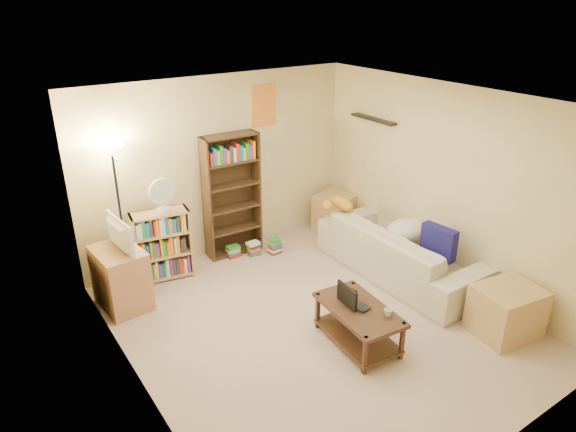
{
  "coord_description": "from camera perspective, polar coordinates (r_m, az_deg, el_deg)",
  "views": [
    {
      "loc": [
        -3.04,
        -3.84,
        3.48
      ],
      "look_at": [
        0.08,
        0.71,
        1.05
      ],
      "focal_mm": 32.0,
      "sensor_mm": 36.0,
      "label": 1
    }
  ],
  "objects": [
    {
      "name": "coffee_table",
      "position": [
        5.58,
        7.82,
        -11.37
      ],
      "size": [
        0.64,
        1.04,
        0.44
      ],
      "rotation": [
        0.0,
        0.0,
        -0.1
      ],
      "color": "#44251A",
      "rests_on": "ground"
    },
    {
      "name": "navy_pillow",
      "position": [
        6.55,
        16.38,
        -2.81
      ],
      "size": [
        0.18,
        0.46,
        0.41
      ],
      "primitive_type": "cube",
      "rotation": [
        0.0,
        0.0,
        1.67
      ],
      "color": "navy",
      "rests_on": "sofa"
    },
    {
      "name": "television",
      "position": [
        6.16,
        -18.72,
        -2.05
      ],
      "size": [
        0.68,
        0.2,
        0.38
      ],
      "primitive_type": "imported",
      "rotation": [
        0.0,
        0.0,
        1.66
      ],
      "color": "black",
      "rests_on": "tv_stand"
    },
    {
      "name": "mug",
      "position": [
        5.4,
        11.04,
        -10.49
      ],
      "size": [
        0.12,
        0.12,
        0.08
      ],
      "primitive_type": "imported",
      "rotation": [
        0.0,
        0.0,
        -0.2
      ],
      "color": "silver",
      "rests_on": "coffee_table"
    },
    {
      "name": "floor_lamp",
      "position": [
        6.42,
        -18.67,
        4.25
      ],
      "size": [
        0.31,
        0.31,
        1.85
      ],
      "color": "black",
      "rests_on": "ground"
    },
    {
      "name": "laptop",
      "position": [
        5.57,
        7.74,
        -9.39
      ],
      "size": [
        0.42,
        0.32,
        0.03
      ],
      "primitive_type": "imported",
      "rotation": [
        0.0,
        0.0,
        1.7
      ],
      "color": "black",
      "rests_on": "coffee_table"
    },
    {
      "name": "room",
      "position": [
        5.24,
        3.65,
        2.97
      ],
      "size": [
        4.5,
        4.54,
        2.52
      ],
      "color": "#C5A993",
      "rests_on": "ground"
    },
    {
      "name": "tv_stand",
      "position": [
        6.41,
        -18.07,
        -6.57
      ],
      "size": [
        0.55,
        0.73,
        0.74
      ],
      "primitive_type": "cube",
      "rotation": [
        0.0,
        0.0,
        0.08
      ],
      "color": "#B47A57",
      "rests_on": "ground"
    },
    {
      "name": "tv_remote",
      "position": [
        5.77,
        6.85,
        -8.11
      ],
      "size": [
        0.09,
        0.18,
        0.02
      ],
      "primitive_type": "cube",
      "rotation": [
        0.0,
        0.0,
        0.2
      ],
      "color": "black",
      "rests_on": "coffee_table"
    },
    {
      "name": "desk_fan",
      "position": [
        6.52,
        -13.81,
        2.29
      ],
      "size": [
        0.33,
        0.19,
        0.45
      ],
      "color": "silver",
      "rests_on": "short_bookshelf"
    },
    {
      "name": "tabby_cat",
      "position": [
        7.12,
        5.7,
        1.36
      ],
      "size": [
        0.54,
        0.19,
        0.19
      ],
      "color": "#C7892A",
      "rests_on": "sofa"
    },
    {
      "name": "laptop_screen",
      "position": [
        5.43,
        6.58,
        -8.78
      ],
      "size": [
        0.04,
        0.33,
        0.22
      ],
      "primitive_type": "cube",
      "rotation": [
        0.0,
        0.0,
        -0.1
      ],
      "color": "white",
      "rests_on": "laptop"
    },
    {
      "name": "sofa",
      "position": [
        6.9,
        12.29,
        -3.85
      ],
      "size": [
        2.36,
        0.95,
        0.69
      ],
      "primitive_type": "imported",
      "rotation": [
        0.0,
        0.0,
        1.57
      ],
      "color": "beige",
      "rests_on": "ground"
    },
    {
      "name": "tall_bookshelf",
      "position": [
        7.13,
        -6.23,
        2.58
      ],
      "size": [
        0.79,
        0.29,
        1.74
      ],
      "rotation": [
        0.0,
        0.0,
        -0.04
      ],
      "color": "#452E1A",
      "rests_on": "ground"
    },
    {
      "name": "cream_blanket",
      "position": [
        6.94,
        13.11,
        -1.5
      ],
      "size": [
        0.63,
        0.45,
        0.27
      ],
      "primitive_type": "ellipsoid",
      "color": "beige",
      "rests_on": "sofa"
    },
    {
      "name": "book_stacks",
      "position": [
        7.37,
        -3.55,
        -3.58
      ],
      "size": [
        0.73,
        0.4,
        0.23
      ],
      "color": "red",
      "rests_on": "ground"
    },
    {
      "name": "short_bookshelf",
      "position": [
        6.82,
        -13.79,
        -3.18
      ],
      "size": [
        0.77,
        0.4,
        0.94
      ],
      "rotation": [
        0.0,
        0.0,
        -0.16
      ],
      "color": "tan",
      "rests_on": "ground"
    },
    {
      "name": "end_cabinet",
      "position": [
        6.16,
        23.09,
        -9.68
      ],
      "size": [
        0.75,
        0.65,
        0.56
      ],
      "primitive_type": "cube",
      "rotation": [
        0.0,
        0.0,
        -0.15
      ],
      "color": "#DDBC6B",
      "rests_on": "ground"
    },
    {
      "name": "side_table",
      "position": [
        8.01,
        5.19,
        0.27
      ],
      "size": [
        0.67,
        0.67,
        0.6
      ],
      "primitive_type": "cube",
      "rotation": [
        0.0,
        0.0,
        0.35
      ],
      "color": "tan",
      "rests_on": "ground"
    }
  ]
}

